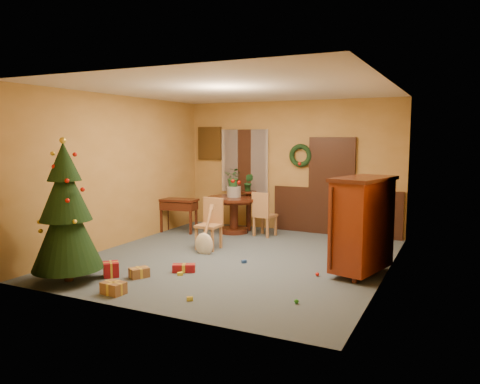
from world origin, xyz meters
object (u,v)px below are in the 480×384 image
Objects in this scene: writing_desk at (179,207)px; chair_near at (211,222)px; dining_table at (234,208)px; sideboard at (362,223)px; christmas_tree at (66,214)px.

chair_near is at bearing -36.29° from writing_desk.
chair_near reaches higher than dining_table.
sideboard reaches higher than writing_desk.
sideboard is at bearing 29.86° from christmas_tree.
writing_desk is 0.59× the size of sideboard.
chair_near is 2.86m from christmas_tree.
dining_table is 1.23m from writing_desk.
writing_desk is at bearing -157.37° from dining_table.
christmas_tree is 2.38× the size of writing_desk.
chair_near is 1.71m from writing_desk.
sideboard is (4.30, -1.49, 0.25)m from writing_desk.
christmas_tree is at bearing -82.62° from writing_desk.
christmas_tree is 1.40× the size of sideboard.
sideboard is (3.82, 2.19, -0.19)m from christmas_tree.
christmas_tree is 4.41m from sideboard.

